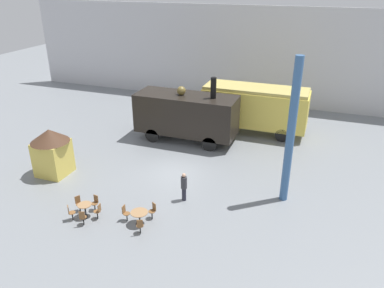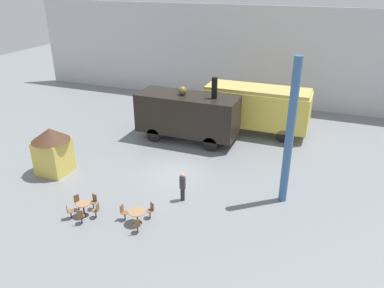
% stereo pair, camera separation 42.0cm
% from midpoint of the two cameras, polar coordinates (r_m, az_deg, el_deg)
% --- Properties ---
extents(ground_plane, '(80.00, 80.00, 0.00)m').
position_cam_midpoint_polar(ground_plane, '(24.03, -3.16, -4.13)').
color(ground_plane, gray).
extents(backdrop_wall, '(44.00, 0.15, 9.00)m').
position_cam_midpoint_polar(backdrop_wall, '(36.40, 6.43, 13.29)').
color(backdrop_wall, silver).
rests_on(backdrop_wall, ground_plane).
extents(passenger_coach_vintage, '(8.00, 2.81, 3.63)m').
position_cam_midpoint_polar(passenger_coach_vintage, '(29.62, 9.17, 5.74)').
color(passenger_coach_vintage, '#E0C64C').
rests_on(passenger_coach_vintage, ground_plane).
extents(steam_locomotive, '(7.42, 2.74, 5.00)m').
position_cam_midpoint_polar(steam_locomotive, '(27.64, -1.31, 4.64)').
color(steam_locomotive, black).
rests_on(steam_locomotive, ground_plane).
extents(cafe_table_near, '(0.87, 0.87, 0.71)m').
position_cam_midpoint_polar(cafe_table_near, '(19.19, -8.65, -10.59)').
color(cafe_table_near, black).
rests_on(cafe_table_near, ground_plane).
extents(cafe_table_mid, '(0.72, 0.72, 0.75)m').
position_cam_midpoint_polar(cafe_table_mid, '(20.30, -16.58, -9.31)').
color(cafe_table_mid, black).
rests_on(cafe_table_mid, ground_plane).
extents(cafe_chair_0, '(0.36, 0.36, 0.87)m').
position_cam_midpoint_polar(cafe_chair_0, '(19.58, -10.74, -10.16)').
color(cafe_chair_0, black).
rests_on(cafe_chair_0, ground_plane).
extents(cafe_chair_1, '(0.39, 0.40, 0.87)m').
position_cam_midpoint_polar(cafe_chair_1, '(18.56, -8.59, -12.15)').
color(cafe_chair_1, black).
rests_on(cafe_chair_1, ground_plane).
extents(cafe_chair_2, '(0.39, 0.40, 0.87)m').
position_cam_midpoint_polar(cafe_chair_2, '(19.55, -6.59, -9.91)').
color(cafe_chair_2, black).
rests_on(cafe_chair_2, ground_plane).
extents(cafe_chair_3, '(0.38, 0.40, 0.87)m').
position_cam_midpoint_polar(cafe_chair_3, '(19.73, -16.93, -10.58)').
color(cafe_chair_3, black).
rests_on(cafe_chair_3, ground_plane).
extents(cafe_chair_4, '(0.37, 0.36, 0.87)m').
position_cam_midpoint_polar(cafe_chair_4, '(20.01, -14.70, -9.75)').
color(cafe_chair_4, black).
rests_on(cafe_chair_4, ground_plane).
extents(cafe_chair_5, '(0.36, 0.38, 0.87)m').
position_cam_midpoint_polar(cafe_chair_5, '(20.73, -15.11, -8.49)').
color(cafe_chair_5, black).
rests_on(cafe_chair_5, ground_plane).
extents(cafe_chair_6, '(0.40, 0.39, 0.87)m').
position_cam_midpoint_polar(cafe_chair_6, '(20.90, -17.45, -8.51)').
color(cafe_chair_6, black).
rests_on(cafe_chair_6, ground_plane).
extents(cafe_chair_7, '(0.40, 0.40, 0.87)m').
position_cam_midpoint_polar(cafe_chair_7, '(20.30, -18.63, -9.76)').
color(cafe_chair_7, black).
rests_on(cafe_chair_7, ground_plane).
extents(visitor_person, '(0.34, 0.34, 1.69)m').
position_cam_midpoint_polar(visitor_person, '(20.62, -1.82, -6.38)').
color(visitor_person, '#262633').
rests_on(visitor_person, ground_plane).
extents(ticket_kiosk, '(2.34, 2.34, 3.00)m').
position_cam_midpoint_polar(ticket_kiosk, '(24.60, -21.07, -0.79)').
color(ticket_kiosk, '#DBC151').
rests_on(ticket_kiosk, ground_plane).
extents(support_pillar, '(0.44, 0.44, 8.00)m').
position_cam_midpoint_polar(support_pillar, '(19.95, 14.24, 1.63)').
color(support_pillar, '#386093').
rests_on(support_pillar, ground_plane).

